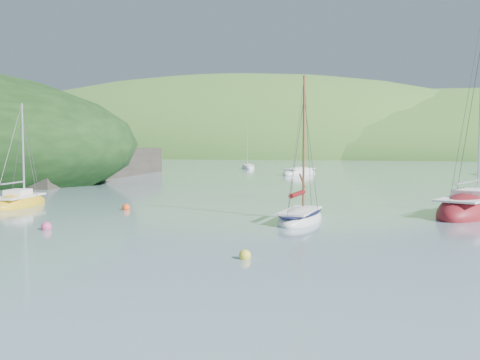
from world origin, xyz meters
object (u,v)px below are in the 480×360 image
(distant_sloop_c, at_px, (248,168))
(distant_sloop_a, at_px, (299,174))
(sloop_red, at_px, (472,210))
(sailboat_yellow, at_px, (19,203))
(daysailer_white, at_px, (300,217))

(distant_sloop_c, bearing_deg, distant_sloop_a, -74.96)
(sloop_red, bearing_deg, distant_sloop_a, 136.59)
(sloop_red, distance_m, distant_sloop_a, 40.37)
(distant_sloop_c, bearing_deg, sailboat_yellow, -111.16)
(distant_sloop_a, xyz_separation_m, distant_sloop_c, (-11.85, 14.82, -0.02))
(sloop_red, height_order, distant_sloop_a, sloop_red)
(daysailer_white, height_order, distant_sloop_a, distant_sloop_a)
(sailboat_yellow, distance_m, distant_sloop_a, 42.17)
(daysailer_white, height_order, sailboat_yellow, daysailer_white)
(sailboat_yellow, bearing_deg, distant_sloop_c, 81.07)
(distant_sloop_a, bearing_deg, daysailer_white, -57.60)
(sloop_red, xyz_separation_m, distant_sloop_a, (-17.88, 36.20, -0.06))
(sloop_red, distance_m, distant_sloop_c, 59.05)
(sailboat_yellow, xyz_separation_m, distant_sloop_c, (-2.39, 55.92, -0.02))
(daysailer_white, distance_m, sailboat_yellow, 18.66)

